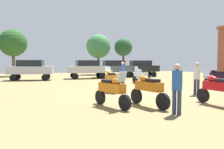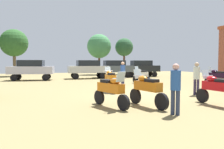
{
  "view_description": "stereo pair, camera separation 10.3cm",
  "coord_description": "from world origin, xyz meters",
  "px_view_note": "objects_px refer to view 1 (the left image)",
  "views": [
    {
      "loc": [
        -5.57,
        -11.85,
        1.81
      ],
      "look_at": [
        -0.18,
        2.83,
        0.94
      ],
      "focal_mm": 35.45,
      "sensor_mm": 36.0,
      "label": 1
    },
    {
      "loc": [
        -5.47,
        -11.89,
        1.81
      ],
      "look_at": [
        -0.18,
        2.83,
        0.94
      ],
      "focal_mm": 35.45,
      "sensor_mm": 36.0,
      "label": 2
    }
  ],
  "objects_px": {
    "motorcycle_1": "(217,76)",
    "car_4": "(31,68)",
    "motorcycle_5": "(110,80)",
    "person_3": "(197,76)",
    "person_1": "(177,85)",
    "person_2": "(123,73)",
    "motorcycle_11": "(218,88)",
    "tree_5": "(98,46)",
    "tree_2": "(123,47)",
    "motorcycle_8": "(112,90)",
    "tree_4": "(13,43)",
    "motorcycle_9": "(141,75)",
    "car_2": "(114,67)",
    "motorcycle_10": "(148,89)",
    "car_3": "(88,68)",
    "car_1": "(141,67)"
  },
  "relations": [
    {
      "from": "motorcycle_5",
      "to": "tree_4",
      "type": "height_order",
      "value": "tree_4"
    },
    {
      "from": "motorcycle_1",
      "to": "person_2",
      "type": "height_order",
      "value": "person_2"
    },
    {
      "from": "car_4",
      "to": "tree_5",
      "type": "height_order",
      "value": "tree_5"
    },
    {
      "from": "car_3",
      "to": "person_1",
      "type": "xyz_separation_m",
      "value": [
        -1.21,
        -17.47,
        -0.15
      ]
    },
    {
      "from": "motorcycle_8",
      "to": "person_1",
      "type": "bearing_deg",
      "value": 112.48
    },
    {
      "from": "person_1",
      "to": "person_2",
      "type": "distance_m",
      "value": 7.97
    },
    {
      "from": "motorcycle_9",
      "to": "car_2",
      "type": "xyz_separation_m",
      "value": [
        0.6,
        8.03,
        0.46
      ]
    },
    {
      "from": "motorcycle_8",
      "to": "car_3",
      "type": "relative_size",
      "value": 0.49
    },
    {
      "from": "motorcycle_1",
      "to": "person_2",
      "type": "bearing_deg",
      "value": 160.09
    },
    {
      "from": "car_2",
      "to": "tree_4",
      "type": "relative_size",
      "value": 0.74
    },
    {
      "from": "tree_2",
      "to": "tree_4",
      "type": "distance_m",
      "value": 15.18
    },
    {
      "from": "person_1",
      "to": "tree_2",
      "type": "relative_size",
      "value": 0.32
    },
    {
      "from": "person_1",
      "to": "motorcycle_10",
      "type": "bearing_deg",
      "value": 149.32
    },
    {
      "from": "motorcycle_1",
      "to": "car_4",
      "type": "bearing_deg",
      "value": 130.78
    },
    {
      "from": "car_4",
      "to": "person_3",
      "type": "distance_m",
      "value": 16.05
    },
    {
      "from": "motorcycle_5",
      "to": "motorcycle_11",
      "type": "bearing_deg",
      "value": -60.02
    },
    {
      "from": "car_3",
      "to": "motorcycle_11",
      "type": "bearing_deg",
      "value": -173.42
    },
    {
      "from": "car_3",
      "to": "person_2",
      "type": "bearing_deg",
      "value": -177.42
    },
    {
      "from": "motorcycle_8",
      "to": "tree_5",
      "type": "distance_m",
      "value": 24.0
    },
    {
      "from": "motorcycle_9",
      "to": "motorcycle_10",
      "type": "bearing_deg",
      "value": -130.04
    },
    {
      "from": "motorcycle_8",
      "to": "person_1",
      "type": "xyz_separation_m",
      "value": [
        1.63,
        -1.93,
        0.31
      ]
    },
    {
      "from": "motorcycle_1",
      "to": "car_2",
      "type": "height_order",
      "value": "car_2"
    },
    {
      "from": "motorcycle_9",
      "to": "tree_4",
      "type": "height_order",
      "value": "tree_4"
    },
    {
      "from": "motorcycle_11",
      "to": "car_2",
      "type": "xyz_separation_m",
      "value": [
        1.93,
        17.35,
        0.45
      ]
    },
    {
      "from": "person_2",
      "to": "person_3",
      "type": "bearing_deg",
      "value": 23.41
    },
    {
      "from": "motorcycle_1",
      "to": "motorcycle_9",
      "type": "height_order",
      "value": "motorcycle_1"
    },
    {
      "from": "motorcycle_5",
      "to": "person_3",
      "type": "relative_size",
      "value": 1.22
    },
    {
      "from": "motorcycle_5",
      "to": "person_2",
      "type": "distance_m",
      "value": 2.16
    },
    {
      "from": "motorcycle_8",
      "to": "car_4",
      "type": "relative_size",
      "value": 0.46
    },
    {
      "from": "motorcycle_8",
      "to": "person_1",
      "type": "distance_m",
      "value": 2.54
    },
    {
      "from": "motorcycle_11",
      "to": "tree_5",
      "type": "xyz_separation_m",
      "value": [
        2.06,
        24.04,
        3.38
      ]
    },
    {
      "from": "motorcycle_11",
      "to": "car_1",
      "type": "relative_size",
      "value": 0.49
    },
    {
      "from": "tree_2",
      "to": "person_1",
      "type": "bearing_deg",
      "value": -109.07
    },
    {
      "from": "car_4",
      "to": "car_2",
      "type": "bearing_deg",
      "value": -71.28
    },
    {
      "from": "person_2",
      "to": "tree_5",
      "type": "distance_m",
      "value": 17.57
    },
    {
      "from": "person_2",
      "to": "tree_4",
      "type": "xyz_separation_m",
      "value": [
        -8.06,
        16.92,
        3.16
      ]
    },
    {
      "from": "car_4",
      "to": "person_1",
      "type": "relative_size",
      "value": 2.63
    },
    {
      "from": "person_3",
      "to": "tree_5",
      "type": "distance_m",
      "value": 21.63
    },
    {
      "from": "motorcycle_11",
      "to": "motorcycle_5",
      "type": "bearing_deg",
      "value": 111.15
    },
    {
      "from": "car_2",
      "to": "person_2",
      "type": "height_order",
      "value": "car_2"
    },
    {
      "from": "car_1",
      "to": "person_3",
      "type": "distance_m",
      "value": 15.44
    },
    {
      "from": "motorcycle_11",
      "to": "car_4",
      "type": "distance_m",
      "value": 17.81
    },
    {
      "from": "car_3",
      "to": "tree_2",
      "type": "height_order",
      "value": "tree_2"
    },
    {
      "from": "motorcycle_9",
      "to": "tree_5",
      "type": "bearing_deg",
      "value": 73.02
    },
    {
      "from": "motorcycle_5",
      "to": "motorcycle_9",
      "type": "relative_size",
      "value": 1.03
    },
    {
      "from": "motorcycle_1",
      "to": "tree_2",
      "type": "relative_size",
      "value": 0.41
    },
    {
      "from": "motorcycle_10",
      "to": "person_3",
      "type": "xyz_separation_m",
      "value": [
        4.05,
        1.87,
        0.31
      ]
    },
    {
      "from": "motorcycle_5",
      "to": "person_3",
      "type": "bearing_deg",
      "value": -32.11
    },
    {
      "from": "tree_4",
      "to": "car_1",
      "type": "bearing_deg",
      "value": -23.64
    },
    {
      "from": "motorcycle_9",
      "to": "motorcycle_11",
      "type": "xyz_separation_m",
      "value": [
        -1.33,
        -9.32,
        0.0
      ]
    }
  ]
}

